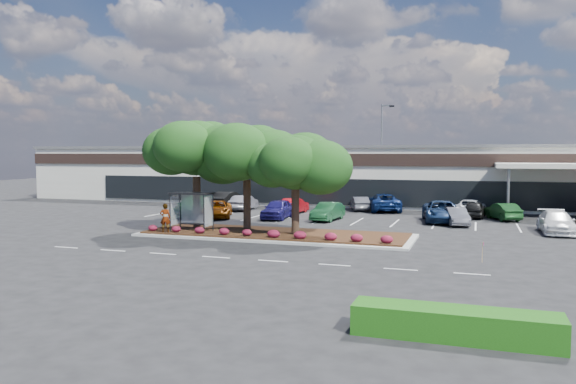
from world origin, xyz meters
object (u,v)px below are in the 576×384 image
(survey_stake, at_px, (483,249))
(car_1, at_px, (217,209))
(car_0, at_px, (192,207))
(light_pole, at_px, (382,163))

(survey_stake, distance_m, car_1, 25.10)
(car_0, bearing_deg, car_1, -15.21)
(survey_stake, distance_m, car_0, 27.29)
(light_pole, bearing_deg, car_1, -136.05)
(car_1, bearing_deg, car_0, 153.44)
(car_0, xyz_separation_m, car_1, (2.43, -0.22, -0.11))
(car_1, bearing_deg, light_pole, 22.51)
(survey_stake, bearing_deg, car_1, 147.64)
(light_pole, distance_m, survey_stake, 26.98)
(light_pole, relative_size, car_1, 1.99)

